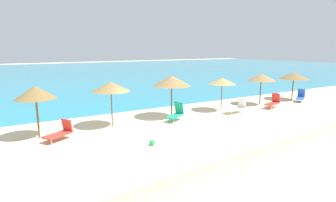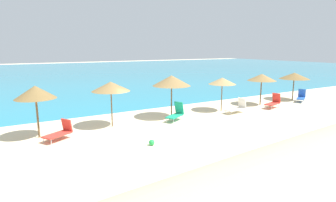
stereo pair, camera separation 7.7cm
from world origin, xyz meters
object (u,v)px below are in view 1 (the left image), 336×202
Objects in this scene: beach_umbrella_2 at (35,92)px; lounge_chair_2 at (60,132)px; beach_umbrella_4 at (171,81)px; beach_umbrella_6 at (261,77)px; beach_ball at (152,142)px; beach_umbrella_7 at (294,76)px; lounge_chair_3 at (273,102)px; beach_umbrella_5 at (222,81)px; lounge_chair_0 at (237,107)px; beach_umbrella_3 at (111,87)px; lounge_chair_4 at (176,113)px; lounge_chair_1 at (301,97)px.

lounge_chair_2 is (0.89, -0.91, -1.97)m from beach_umbrella_2.
beach_umbrella_4 is at bearing 0.75° from beach_umbrella_2.
beach_umbrella_6 is 12.83m from beach_ball.
lounge_chair_3 is at bearing -161.84° from beach_umbrella_7.
beach_ball is (-11.99, -4.05, -2.10)m from beach_umbrella_6.
beach_umbrella_5 is 1.45× the size of lounge_chair_0.
lounge_chair_4 is at bearing -10.70° from beach_umbrella_3.
lounge_chair_3 reaches higher than beach_ball.
lounge_chair_2 is at bearing 61.77° from lounge_chair_1.
beach_umbrella_2 is 1.07× the size of beach_umbrella_6.
beach_umbrella_4 is 1.70× the size of lounge_chair_3.
lounge_chair_4 is at bearing -118.90° from lounge_chair_2.
beach_ball is (4.51, -4.00, -2.23)m from beach_umbrella_2.
beach_umbrella_7 is at bearing 0.24° from beach_umbrella_2.
beach_ball is at bearing 72.73° from lounge_chair_1.
beach_umbrella_3 is at bearing -179.85° from beach_umbrella_7.
beach_umbrella_4 is at bearing 71.18° from lounge_chair_0.
beach_umbrella_2 is 9.69× the size of beach_ball.
beach_umbrella_4 is 12.62m from beach_umbrella_7.
beach_umbrella_2 is 20.61m from lounge_chair_1.
beach_umbrella_3 reaches higher than beach_ball.
beach_umbrella_2 reaches higher than lounge_chair_1.
beach_umbrella_4 is at bearing 65.26° from lounge_chair_3.
beach_umbrella_3 is 1.72× the size of lounge_chair_2.
lounge_chair_0 is 1.11× the size of lounge_chair_4.
lounge_chair_4 is 5.43× the size of beach_ball.
lounge_chair_3 is at bearing -122.03° from lounge_chair_2.
lounge_chair_4 is (-8.48, 0.61, 0.01)m from lounge_chair_3.
beach_umbrella_3 is at bearing -179.97° from beach_umbrella_6.
lounge_chair_1 is at bearing -4.48° from beach_umbrella_4.
beach_umbrella_5 reaches higher than lounge_chair_4.
lounge_chair_0 is (12.82, -1.09, -1.99)m from beach_umbrella_2.
lounge_chair_4 is at bearing 70.83° from lounge_chair_3.
lounge_chair_3 is at bearing -123.17° from lounge_chair_4.
lounge_chair_3 is at bearing -98.39° from lounge_chair_0.
beach_umbrella_2 is at bearing -179.82° from beach_umbrella_6.
lounge_chair_3 is at bearing -16.80° from beach_umbrella_5.
beach_umbrella_5 is 1.62× the size of lounge_chair_4.
lounge_chair_1 is 19.61m from lounge_chair_2.
lounge_chair_3 is at bearing 12.70° from beach_ball.
lounge_chair_4 reaches higher than lounge_chair_2.
lounge_chair_0 reaches higher than beach_ball.
lounge_chair_4 is (-12.76, -0.80, -1.67)m from beach_umbrella_7.
beach_umbrella_6 reaches higher than lounge_chair_4.
beach_umbrella_4 is 1.82× the size of lounge_chair_2.
beach_umbrella_7 reaches higher than lounge_chair_2.
beach_umbrella_5 is 8.93m from beach_ball.
lounge_chair_0 is at bearing -14.10° from beach_umbrella_4.
beach_umbrella_4 reaches higher than beach_umbrella_7.
beach_umbrella_7 reaches higher than beach_ball.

